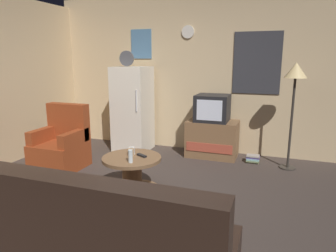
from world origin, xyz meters
name	(u,v)px	position (x,y,z in m)	size (l,w,h in m)	color
ground_plane	(134,205)	(0.00, 0.00, 0.00)	(12.00, 12.00, 0.00)	#3D332D
wall_with_art	(193,74)	(0.01, 2.45, 1.38)	(5.20, 0.12, 2.74)	#D1B284
fridge	(133,109)	(-0.97, 1.99, 0.75)	(0.60, 0.62, 1.77)	silver
tv_stand	(212,139)	(0.47, 2.09, 0.31)	(0.84, 0.53, 0.61)	brown
crt_tv	(212,108)	(0.45, 2.09, 0.83)	(0.54, 0.51, 0.44)	black
standing_lamp	(295,79)	(1.68, 1.89, 1.36)	(0.32, 0.32, 1.59)	#332D28
coffee_table	(132,175)	(-0.16, 0.29, 0.24)	(0.72, 0.72, 0.47)	brown
wine_glass	(130,156)	(-0.08, 0.10, 0.55)	(0.05, 0.05, 0.15)	silver
mug_ceramic_white	(132,151)	(-0.20, 0.39, 0.52)	(0.08, 0.08, 0.09)	silver
mug_ceramic_tan	(131,152)	(-0.19, 0.33, 0.52)	(0.08, 0.08, 0.09)	tan
remote_control	(142,155)	(-0.05, 0.35, 0.49)	(0.15, 0.04, 0.02)	black
armchair	(62,146)	(-1.59, 0.78, 0.34)	(0.68, 0.68, 0.96)	maroon
couch	(114,249)	(0.43, -1.20, 0.31)	(1.70, 0.80, 0.92)	black
book_stack	(253,159)	(1.16, 1.98, 0.06)	(0.21, 0.17, 0.12)	tan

